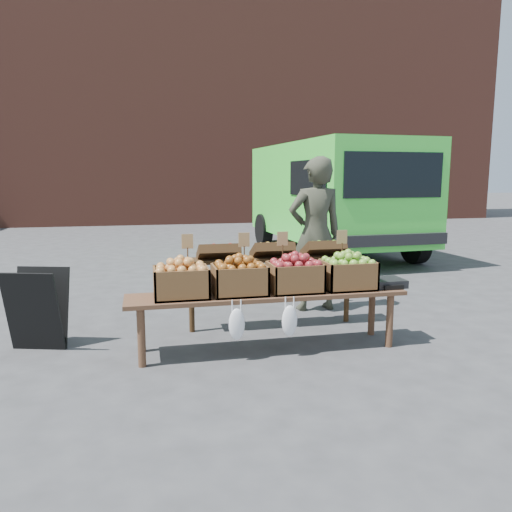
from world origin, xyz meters
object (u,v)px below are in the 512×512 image
object	(u,v)px
crate_red_apples	(295,277)
crate_golden_apples	(181,282)
crate_russet_pears	(239,280)
vendor	(315,234)
chalkboard_sign	(37,309)
crate_green_apples	(348,275)
delivery_van	(332,200)
display_bench	(267,321)
weighing_scale	(386,283)
back_table	(272,281)

from	to	relation	value
crate_red_apples	crate_golden_apples	bearing A→B (deg)	180.00
crate_russet_pears	crate_red_apples	xyz separation A→B (m)	(0.55, 0.00, 0.00)
vendor	chalkboard_sign	xyz separation A→B (m)	(-3.13, -0.82, -0.56)
chalkboard_sign	crate_russet_pears	size ratio (longest dim) A/B	1.62
vendor	crate_green_apples	size ratio (longest dim) A/B	3.85
crate_red_apples	crate_green_apples	xyz separation A→B (m)	(0.55, 0.00, 0.00)
delivery_van	crate_green_apples	world-z (taller)	delivery_van
display_bench	weighing_scale	bearing A→B (deg)	-0.00
delivery_van	display_bench	xyz separation A→B (m)	(-2.86, -5.70, -0.89)
chalkboard_sign	crate_red_apples	bearing A→B (deg)	5.32
crate_red_apples	delivery_van	bearing A→B (deg)	65.58
back_table	crate_red_apples	distance (m)	0.75
vendor	crate_red_apples	distance (m)	1.50
vendor	weighing_scale	size ratio (longest dim) A/B	5.66
vendor	weighing_scale	distance (m)	1.40
crate_golden_apples	crate_russet_pears	bearing A→B (deg)	0.00
crate_golden_apples	crate_green_apples	size ratio (longest dim) A/B	1.00
crate_russet_pears	display_bench	bearing A→B (deg)	0.00
crate_golden_apples	crate_red_apples	xyz separation A→B (m)	(1.10, 0.00, 0.00)
delivery_van	crate_green_apples	bearing A→B (deg)	-112.98
chalkboard_sign	crate_russet_pears	bearing A→B (deg)	2.14
crate_red_apples	weighing_scale	bearing A→B (deg)	-0.00
back_table	crate_russet_pears	world-z (taller)	back_table
back_table	crate_green_apples	world-z (taller)	back_table
weighing_scale	display_bench	bearing A→B (deg)	180.00
crate_red_apples	weighing_scale	world-z (taller)	crate_red_apples
back_table	crate_green_apples	bearing A→B (deg)	-50.55
display_bench	crate_red_apples	distance (m)	0.51
crate_golden_apples	crate_russet_pears	xyz separation A→B (m)	(0.55, 0.00, 0.00)
crate_green_apples	weighing_scale	world-z (taller)	crate_green_apples
crate_russet_pears	crate_red_apples	bearing A→B (deg)	0.00
chalkboard_sign	back_table	bearing A→B (deg)	22.01
weighing_scale	crate_golden_apples	bearing A→B (deg)	180.00
crate_golden_apples	crate_red_apples	world-z (taller)	same
delivery_van	back_table	size ratio (longest dim) A/B	2.51
back_table	crate_golden_apples	bearing A→B (deg)	-145.75
crate_green_apples	weighing_scale	bearing A→B (deg)	-0.00
delivery_van	display_bench	distance (m)	6.44
display_bench	crate_golden_apples	size ratio (longest dim) A/B	5.40
display_bench	crate_green_apples	bearing A→B (deg)	0.00
crate_red_apples	crate_green_apples	world-z (taller)	same
crate_golden_apples	weighing_scale	xyz separation A→B (m)	(2.08, -0.00, -0.10)
back_table	display_bench	bearing A→B (deg)	-107.90
crate_red_apples	display_bench	bearing A→B (deg)	180.00
vendor	back_table	xyz separation A→B (m)	(-0.71, -0.60, -0.44)
chalkboard_sign	crate_red_apples	distance (m)	2.53
chalkboard_sign	weighing_scale	distance (m)	3.48
crate_russet_pears	back_table	bearing A→B (deg)	54.82
vendor	weighing_scale	bearing A→B (deg)	100.44
chalkboard_sign	weighing_scale	bearing A→B (deg)	8.53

